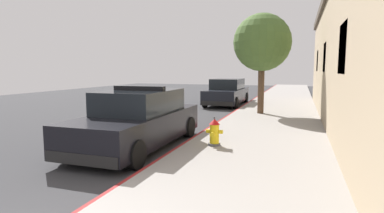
% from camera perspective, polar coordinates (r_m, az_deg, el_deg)
% --- Properties ---
extents(ground_plane, '(32.22, 60.00, 0.20)m').
position_cam_1_polar(ground_plane, '(14.06, -11.16, -2.45)').
color(ground_plane, '#353538').
extents(sidewalk_pavement, '(3.69, 60.00, 0.15)m').
position_cam_1_polar(sidewalk_pavement, '(12.20, 14.02, -3.09)').
color(sidewalk_pavement, gray).
rests_on(sidewalk_pavement, ground).
extents(curb_painted_edge, '(0.08, 60.00, 0.15)m').
position_cam_1_polar(curb_painted_edge, '(12.50, 5.38, -2.68)').
color(curb_painted_edge, maroon).
rests_on(curb_painted_edge, ground).
extents(police_cruiser, '(1.94, 4.84, 1.68)m').
position_cam_1_polar(police_cruiser, '(8.68, -9.67, -2.49)').
color(police_cruiser, black).
rests_on(police_cruiser, ground).
extents(parked_car_silver_ahead, '(1.94, 4.84, 1.56)m').
position_cam_1_polar(parked_car_silver_ahead, '(18.93, 6.40, 2.55)').
color(parked_car_silver_ahead, black).
rests_on(parked_car_silver_ahead, ground).
extents(fire_hydrant, '(0.44, 0.40, 0.76)m').
position_cam_1_polar(fire_hydrant, '(8.18, 4.09, -4.70)').
color(fire_hydrant, '#4C4C51').
rests_on(fire_hydrant, sidewalk_pavement).
extents(street_tree, '(2.53, 2.53, 4.42)m').
position_cam_1_polar(street_tree, '(14.41, 12.65, 11.23)').
color(street_tree, brown).
rests_on(street_tree, sidewalk_pavement).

